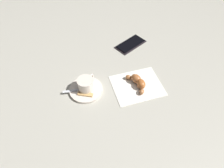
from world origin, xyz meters
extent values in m
plane|color=#A8A496|center=(0.00, 0.00, 0.00)|extent=(1.80, 1.80, 0.00)
cylinder|color=beige|center=(-0.11, 0.00, 0.01)|extent=(0.13, 0.13, 0.01)
cylinder|color=beige|center=(-0.11, 0.00, 0.04)|extent=(0.06, 0.06, 0.05)
cylinder|color=#442213|center=(-0.11, 0.00, 0.04)|extent=(0.05, 0.05, 0.00)
torus|color=beige|center=(-0.09, 0.02, 0.04)|extent=(0.03, 0.03, 0.04)
cube|color=silver|center=(-0.15, 0.00, 0.01)|extent=(0.10, 0.02, 0.00)
ellipsoid|color=silver|center=(-0.09, 0.00, 0.01)|extent=(0.03, 0.02, 0.01)
cube|color=tan|center=(-0.12, -0.03, 0.01)|extent=(0.06, 0.04, 0.01)
cube|color=white|center=(0.09, -0.03, 0.00)|extent=(0.20, 0.16, 0.00)
ellipsoid|color=#A6693F|center=(0.09, -0.07, 0.01)|extent=(0.03, 0.03, 0.02)
ellipsoid|color=#A85A29|center=(0.10, -0.04, 0.02)|extent=(0.03, 0.05, 0.03)
ellipsoid|color=#A45E32|center=(0.09, -0.01, 0.02)|extent=(0.05, 0.05, 0.03)
ellipsoid|color=#A86738|center=(0.06, 0.02, 0.01)|extent=(0.03, 0.03, 0.02)
cube|color=black|center=(0.14, 0.22, 0.00)|extent=(0.16, 0.13, 0.01)
cube|color=black|center=(0.14, 0.22, 0.01)|extent=(0.15, 0.12, 0.00)
camera|label=1|loc=(-0.13, -0.49, 0.61)|focal=32.22mm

